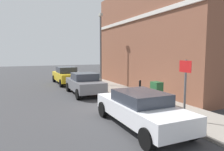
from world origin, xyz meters
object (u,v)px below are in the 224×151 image
car_grey (85,83)px  bollard_near_cabinet (140,88)px  car_yellow (66,75)px  street_sign (185,81)px  car_white (140,108)px  utility_cabinet (156,94)px  lamppost (101,46)px

car_grey → bollard_near_cabinet: car_grey is taller
car_grey → car_yellow: (-0.12, 5.20, 0.04)m
car_grey → street_sign: bearing=-165.2°
car_yellow → bollard_near_cabinet: size_ratio=4.30×
car_white → street_sign: size_ratio=1.91×
car_yellow → utility_cabinet: size_ratio=3.88×
car_white → car_yellow: bearing=1.3°
car_white → street_sign: (1.70, -0.43, 0.97)m
bollard_near_cabinet → lamppost: size_ratio=0.18×
car_grey → lamppost: size_ratio=0.70×
car_white → utility_cabinet: bearing=-48.3°
street_sign → lamppost: (0.40, 9.71, 1.64)m
car_white → bollard_near_cabinet: 4.23m
car_yellow → car_grey: bearing=-179.5°
car_grey → car_yellow: car_yellow is taller
car_grey → bollard_near_cabinet: (2.33, -3.11, -0.03)m
street_sign → lamppost: lamppost is taller
car_white → lamppost: size_ratio=0.77×
car_white → lamppost: bearing=-12.4°
utility_cabinet → bollard_near_cabinet: 1.68m
car_grey → street_sign: (1.77, -7.12, 0.93)m
car_grey → street_sign: 7.39m
car_yellow → bollard_near_cabinet: (2.46, -8.31, -0.07)m
car_white → bollard_near_cabinet: size_ratio=4.24×
car_white → utility_cabinet: car_white is taller
car_yellow → lamppost: bearing=-139.4°
car_white → car_grey: (-0.08, 6.68, 0.03)m
street_sign → car_grey: bearing=104.0°
car_white → car_grey: bearing=1.0°
car_grey → lamppost: (2.18, 2.60, 2.57)m
bollard_near_cabinet → lamppost: lamppost is taller
utility_cabinet → lamppost: size_ratio=0.20×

